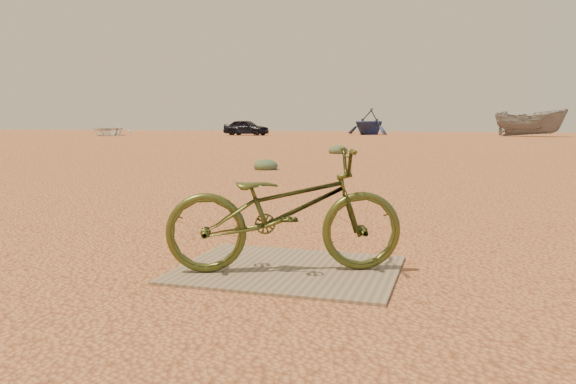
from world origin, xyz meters
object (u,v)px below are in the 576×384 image
(boat_far_left, at_px, (369,121))
(plywood_board, at_px, (288,269))
(bicycle, at_px, (284,210))
(boat_mid_right, at_px, (530,123))
(car, at_px, (246,127))
(boat_near_left, at_px, (108,129))

(boat_far_left, bearing_deg, plywood_board, -59.41)
(plywood_board, bearing_deg, bicycle, -93.93)
(boat_far_left, height_order, boat_mid_right, boat_far_left)
(plywood_board, relative_size, car, 0.43)
(bicycle, xyz_separation_m, boat_near_left, (-25.64, 35.17, 0.01))
(bicycle, height_order, boat_far_left, boat_far_left)
(plywood_board, height_order, boat_far_left, boat_far_left)
(bicycle, bearing_deg, boat_near_left, 15.03)
(boat_near_left, xyz_separation_m, boat_far_left, (19.59, 8.69, 0.64))
(car, bearing_deg, boat_near_left, 114.29)
(boat_near_left, bearing_deg, car, -2.16)
(car, relative_size, boat_mid_right, 0.71)
(plywood_board, xyz_separation_m, boat_mid_right, (6.21, 41.23, 0.99))
(plywood_board, height_order, boat_near_left, boat_near_left)
(boat_mid_right, bearing_deg, car, 120.45)
(boat_near_left, distance_m, boat_far_left, 21.44)
(boat_far_left, relative_size, boat_mid_right, 0.82)
(plywood_board, bearing_deg, boat_mid_right, 81.44)
(car, height_order, boat_mid_right, boat_mid_right)
(bicycle, xyz_separation_m, boat_mid_right, (6.21, 41.30, 0.54))
(bicycle, relative_size, car, 0.46)
(plywood_board, bearing_deg, car, 111.44)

